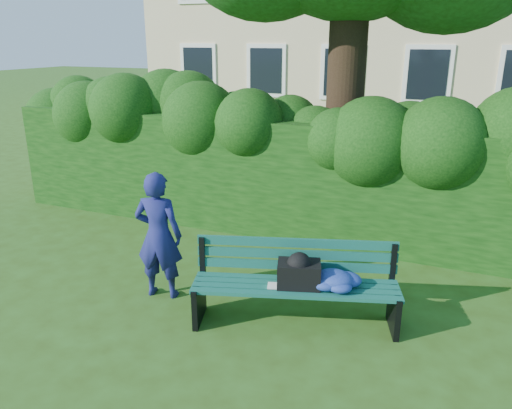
% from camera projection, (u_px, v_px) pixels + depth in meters
% --- Properties ---
extents(ground, '(80.00, 80.00, 0.00)m').
position_uv_depth(ground, '(237.00, 292.00, 6.11)').
color(ground, '#2F4B15').
rests_on(ground, ground).
extents(hedge, '(10.00, 1.00, 1.80)m').
position_uv_depth(hedge, '(296.00, 178.00, 7.75)').
color(hedge, black).
rests_on(hedge, ground).
extents(park_bench, '(2.25, 1.18, 0.89)m').
position_uv_depth(park_bench, '(304.00, 280.00, 5.30)').
color(park_bench, '#0E4A40').
rests_on(park_bench, ground).
extents(man_reading, '(0.62, 0.48, 1.54)m').
position_uv_depth(man_reading, '(159.00, 236.00, 5.82)').
color(man_reading, navy).
rests_on(man_reading, ground).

